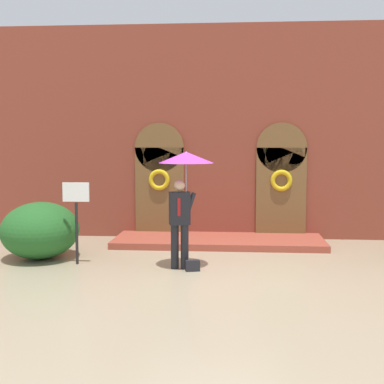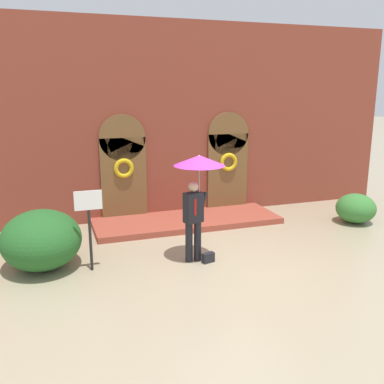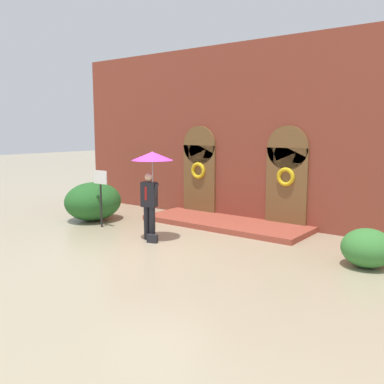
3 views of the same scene
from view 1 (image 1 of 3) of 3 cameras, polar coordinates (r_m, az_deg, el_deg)
ground_plane at (r=10.45m, az=2.35°, el=-8.80°), size 80.00×80.00×0.00m
building_facade at (r=14.28m, az=3.03°, el=5.88°), size 14.00×2.30×5.60m
person_with_umbrella at (r=10.63m, az=-0.81°, el=1.89°), size 1.10×1.10×2.36m
handbag at (r=10.69m, az=0.07°, el=-7.87°), size 0.30×0.19×0.22m
sign_post at (r=11.36m, az=-12.25°, el=-1.80°), size 0.56×0.06×1.72m
shrub_left at (r=12.22m, az=-15.88°, el=-3.95°), size 1.67×1.90×1.24m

